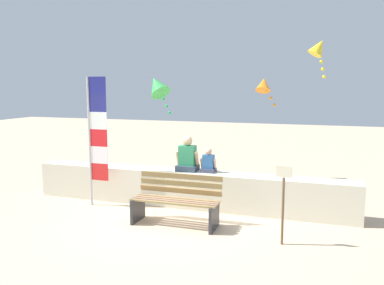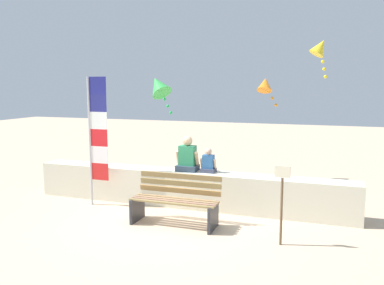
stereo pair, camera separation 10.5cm
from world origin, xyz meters
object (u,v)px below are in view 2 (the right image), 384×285
Objects in this scene: park_bench at (176,201)px; kite_green at (158,86)px; sign_post at (282,198)px; kite_yellow at (320,48)px; flag_banner at (96,134)px; kite_orange at (265,85)px; person_adult at (188,157)px; person_child at (208,163)px.

kite_green reaches higher than park_bench.
sign_post reaches higher than park_bench.
flag_banner is at bearing -141.24° from kite_yellow.
sign_post is at bearing -43.85° from kite_green.
kite_orange is (2.58, 1.09, 0.03)m from kite_green.
kite_orange is 4.98m from sign_post.
sign_post is (-0.33, -4.27, -2.65)m from kite_yellow.
sign_post is at bearing -35.65° from person_adult.
flag_banner is 5.71m from kite_yellow.
person_child reaches higher than park_bench.
kite_yellow reaches higher than park_bench.
person_child is at bearing 137.61° from sign_post.
person_adult reaches higher than park_bench.
kite_yellow is at bearing -11.56° from kite_orange.
flag_banner is 3.22× the size of kite_orange.
flag_banner is (-1.77, -0.61, 0.49)m from person_adult.
kite_yellow is 0.81× the size of sign_post.
kite_yellow is (3.93, 0.81, 0.91)m from kite_green.
kite_yellow is (1.98, 2.76, 2.46)m from person_child.
sign_post is (1.91, -0.37, 0.33)m from park_bench.
park_bench is 5.40m from kite_yellow.
person_child is 0.44× the size of kite_green.
kite_yellow is at bearing 60.05° from park_bench.
person_adult is at bearing -179.96° from person_child.
person_adult is 0.71× the size of kite_yellow.
person_adult is 1.94m from flag_banner.
flag_banner is 2.37× the size of kite_green.
flag_banner reaches higher than person_adult.
kite_orange is at bearing 168.44° from kite_yellow.
kite_green reaches higher than sign_post.
sign_post is at bearing -10.84° from park_bench.
flag_banner is at bearing -161.08° from person_adult.
park_bench is at bearing 169.16° from sign_post.
sign_post is (1.02, -4.54, -1.76)m from kite_orange.
kite_green is 1.36× the size of kite_orange.
flag_banner is at bearing -96.04° from kite_green.
kite_orange is at bearing 52.03° from flag_banner.
kite_green is 4.11m from kite_yellow.
person_child is 2.24m from sign_post.
kite_orange is (0.62, 3.04, 1.58)m from person_child.
kite_yellow reaches higher than person_adult.
park_bench is 3.19× the size of person_child.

